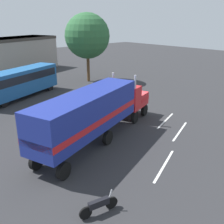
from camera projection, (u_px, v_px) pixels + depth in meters
ground_plane at (132, 113)px, 26.42m from camera, size 120.00×120.00×0.00m
lane_stripe_near at (166, 121)px, 24.54m from camera, size 4.23×1.51×0.01m
lane_stripe_mid at (180, 131)px, 22.25m from camera, size 4.21×1.60×0.01m
lane_stripe_far at (164, 165)px, 17.07m from camera, size 4.17×1.71×0.01m
semi_truck at (96, 110)px, 19.72m from camera, size 14.21×6.85×4.50m
person_bystander at (64, 127)px, 20.86m from camera, size 0.34×0.45×1.63m
parked_bus at (20, 81)px, 31.07m from camera, size 11.16×6.43×3.40m
motorcycle at (99, 205)px, 12.73m from camera, size 2.09×0.53×1.12m
tree_center at (87, 36)px, 37.67m from camera, size 6.53×6.53×9.97m
building_backdrop at (17, 53)px, 46.48m from camera, size 15.65×10.30×5.96m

